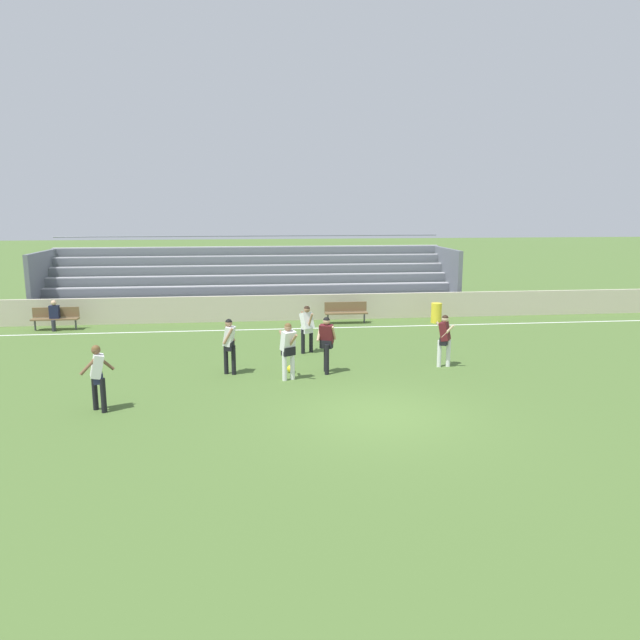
{
  "coord_description": "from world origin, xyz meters",
  "views": [
    {
      "loc": [
        -2.92,
        -13.01,
        4.83
      ],
      "look_at": [
        -0.68,
        6.1,
        1.15
      ],
      "focal_mm": 33.12,
      "sensor_mm": 36.0,
      "label": 1
    }
  ],
  "objects_px": {
    "player_white_overlapping": "(288,346)",
    "player_dark_dropping_back": "(445,336)",
    "soccer_ball": "(291,369)",
    "spectator_seated": "(54,313)",
    "bench_near_wall_gap": "(346,311)",
    "bleacher_stand": "(253,278)",
    "player_white_wide_left": "(98,372)",
    "player_white_deep_cover": "(229,342)",
    "trash_bin": "(436,313)",
    "player_white_challenging": "(307,325)",
    "bench_far_right": "(55,316)",
    "player_dark_wide_right": "(326,340)"
  },
  "relations": [
    {
      "from": "player_white_overlapping",
      "to": "player_dark_dropping_back",
      "type": "height_order",
      "value": "player_white_overlapping"
    },
    {
      "from": "trash_bin",
      "to": "player_dark_dropping_back",
      "type": "bearing_deg",
      "value": -105.84
    },
    {
      "from": "player_white_deep_cover",
      "to": "player_dark_dropping_back",
      "type": "xyz_separation_m",
      "value": [
        6.51,
        0.07,
        -0.02
      ]
    },
    {
      "from": "bench_near_wall_gap",
      "to": "player_dark_wide_right",
      "type": "xyz_separation_m",
      "value": [
        -1.79,
        -7.5,
        0.46
      ]
    },
    {
      "from": "bench_near_wall_gap",
      "to": "soccer_ball",
      "type": "relative_size",
      "value": 8.18
    },
    {
      "from": "bench_near_wall_gap",
      "to": "player_dark_dropping_back",
      "type": "distance_m",
      "value": 7.47
    },
    {
      "from": "player_white_overlapping",
      "to": "player_dark_dropping_back",
      "type": "distance_m",
      "value": 4.92
    },
    {
      "from": "player_white_deep_cover",
      "to": "player_white_wide_left",
      "type": "bearing_deg",
      "value": -136.29
    },
    {
      "from": "bleacher_stand",
      "to": "player_white_challenging",
      "type": "height_order",
      "value": "bleacher_stand"
    },
    {
      "from": "player_dark_wide_right",
      "to": "player_white_deep_cover",
      "type": "distance_m",
      "value": 2.84
    },
    {
      "from": "trash_bin",
      "to": "player_white_wide_left",
      "type": "distance_m",
      "value": 15.13
    },
    {
      "from": "trash_bin",
      "to": "player_white_challenging",
      "type": "relative_size",
      "value": 0.52
    },
    {
      "from": "soccer_ball",
      "to": "player_white_overlapping",
      "type": "bearing_deg",
      "value": -98.28
    },
    {
      "from": "player_white_challenging",
      "to": "soccer_ball",
      "type": "xyz_separation_m",
      "value": [
        -0.71,
        -2.34,
        -0.84
      ]
    },
    {
      "from": "player_white_deep_cover",
      "to": "player_white_wide_left",
      "type": "relative_size",
      "value": 1.01
    },
    {
      "from": "player_white_overlapping",
      "to": "player_white_wide_left",
      "type": "relative_size",
      "value": 1.01
    },
    {
      "from": "player_white_overlapping",
      "to": "player_white_wide_left",
      "type": "bearing_deg",
      "value": -156.0
    },
    {
      "from": "trash_bin",
      "to": "player_white_challenging",
      "type": "height_order",
      "value": "player_white_challenging"
    },
    {
      "from": "bench_far_right",
      "to": "bleacher_stand",
      "type": "bearing_deg",
      "value": 25.67
    },
    {
      "from": "bench_near_wall_gap",
      "to": "player_white_challenging",
      "type": "xyz_separation_m",
      "value": [
        -2.13,
        -4.98,
        0.41
      ]
    },
    {
      "from": "spectator_seated",
      "to": "bench_near_wall_gap",
      "type": "bearing_deg",
      "value": 0.56
    },
    {
      "from": "bleacher_stand",
      "to": "player_white_challenging",
      "type": "xyz_separation_m",
      "value": [
        1.75,
        -8.78,
        -0.57
      ]
    },
    {
      "from": "player_white_overlapping",
      "to": "soccer_ball",
      "type": "distance_m",
      "value": 1.16
    },
    {
      "from": "spectator_seated",
      "to": "bench_far_right",
      "type": "bearing_deg",
      "value": 90.0
    },
    {
      "from": "player_white_deep_cover",
      "to": "bleacher_stand",
      "type": "bearing_deg",
      "value": 86.17
    },
    {
      "from": "spectator_seated",
      "to": "player_white_challenging",
      "type": "distance_m",
      "value": 10.8
    },
    {
      "from": "spectator_seated",
      "to": "player_dark_wide_right",
      "type": "height_order",
      "value": "player_dark_wide_right"
    },
    {
      "from": "bench_near_wall_gap",
      "to": "trash_bin",
      "type": "distance_m",
      "value": 3.86
    },
    {
      "from": "bleacher_stand",
      "to": "trash_bin",
      "type": "relative_size",
      "value": 22.72
    },
    {
      "from": "bleacher_stand",
      "to": "trash_bin",
      "type": "height_order",
      "value": "bleacher_stand"
    },
    {
      "from": "spectator_seated",
      "to": "soccer_ball",
      "type": "height_order",
      "value": "spectator_seated"
    },
    {
      "from": "spectator_seated",
      "to": "bleacher_stand",
      "type": "bearing_deg",
      "value": 26.36
    },
    {
      "from": "player_white_deep_cover",
      "to": "player_white_challenging",
      "type": "distance_m",
      "value": 3.4
    },
    {
      "from": "player_white_overlapping",
      "to": "trash_bin",
      "type": "bearing_deg",
      "value": 48.79
    },
    {
      "from": "player_dark_wide_right",
      "to": "player_dark_dropping_back",
      "type": "xyz_separation_m",
      "value": [
        3.68,
        0.27,
        -0.05
      ]
    },
    {
      "from": "bench_near_wall_gap",
      "to": "bleacher_stand",
      "type": "bearing_deg",
      "value": 135.68
    },
    {
      "from": "trash_bin",
      "to": "player_dark_wide_right",
      "type": "relative_size",
      "value": 0.5
    },
    {
      "from": "bench_far_right",
      "to": "trash_bin",
      "type": "relative_size",
      "value": 2.13
    },
    {
      "from": "player_white_wide_left",
      "to": "soccer_ball",
      "type": "distance_m",
      "value": 5.64
    },
    {
      "from": "player_white_wide_left",
      "to": "player_white_overlapping",
      "type": "bearing_deg",
      "value": 24.0
    },
    {
      "from": "bench_near_wall_gap",
      "to": "player_white_challenging",
      "type": "relative_size",
      "value": 1.12
    },
    {
      "from": "bleacher_stand",
      "to": "bench_far_right",
      "type": "height_order",
      "value": "bleacher_stand"
    },
    {
      "from": "trash_bin",
      "to": "player_dark_dropping_back",
      "type": "relative_size",
      "value": 0.52
    },
    {
      "from": "spectator_seated",
      "to": "player_white_challenging",
      "type": "relative_size",
      "value": 0.75
    },
    {
      "from": "player_dark_dropping_back",
      "to": "bench_near_wall_gap",
      "type": "bearing_deg",
      "value": 104.62
    },
    {
      "from": "bleacher_stand",
      "to": "player_dark_wide_right",
      "type": "height_order",
      "value": "bleacher_stand"
    },
    {
      "from": "trash_bin",
      "to": "player_dark_dropping_back",
      "type": "xyz_separation_m",
      "value": [
        -1.95,
        -6.89,
        0.54
      ]
    },
    {
      "from": "bench_near_wall_gap",
      "to": "player_white_wide_left",
      "type": "height_order",
      "value": "player_white_wide_left"
    },
    {
      "from": "bench_near_wall_gap",
      "to": "player_dark_dropping_back",
      "type": "xyz_separation_m",
      "value": [
        1.88,
        -7.22,
        0.41
      ]
    },
    {
      "from": "player_dark_dropping_back",
      "to": "soccer_ball",
      "type": "xyz_separation_m",
      "value": [
        -4.73,
        -0.1,
        -0.85
      ]
    }
  ]
}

